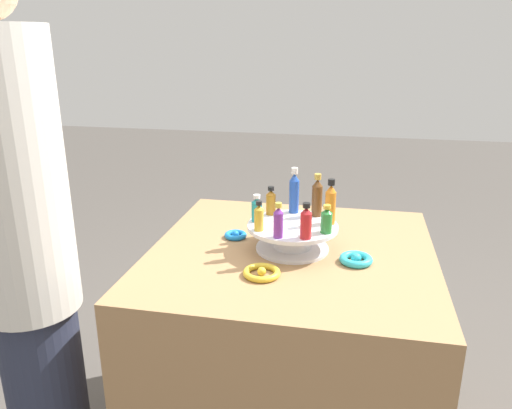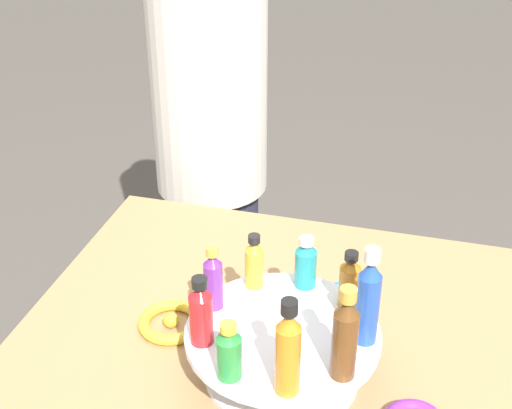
{
  "view_description": "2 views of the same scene",
  "coord_description": "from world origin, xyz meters",
  "views": [
    {
      "loc": [
        0.18,
        -1.44,
        1.39
      ],
      "look_at": [
        -0.11,
        -0.05,
        0.91
      ],
      "focal_mm": 35.0,
      "sensor_mm": 36.0,
      "label": 1
    },
    {
      "loc": [
        0.77,
        0.17,
        1.5
      ],
      "look_at": [
        -0.18,
        -0.09,
        0.93
      ],
      "focal_mm": 50.0,
      "sensor_mm": 36.0,
      "label": 2
    }
  ],
  "objects": [
    {
      "name": "bottle_teal",
      "position": [
        -0.12,
        0.01,
        0.88
      ],
      "size": [
        0.03,
        0.03,
        0.09
      ],
      "color": "teal",
      "rests_on": "display_stand"
    },
    {
      "name": "display_stand",
      "position": [
        0.0,
        0.0,
        0.8
      ],
      "size": [
        0.28,
        0.28,
        0.08
      ],
      "color": "silver",
      "rests_on": "party_table"
    },
    {
      "name": "bottle_blue",
      "position": [
        -0.01,
        0.11,
        0.91
      ],
      "size": [
        0.03,
        0.03,
        0.15
      ],
      "color": "#234CAD",
      "rests_on": "display_stand"
    },
    {
      "name": "person_figure",
      "position": [
        -0.69,
        -0.34,
        0.8
      ],
      "size": [
        0.27,
        0.27,
        1.58
      ],
      "rotation": [
        0.0,
        0.0,
        0.46
      ],
      "color": "#282D42",
      "rests_on": "ground_plane"
    },
    {
      "name": "bottle_red",
      "position": [
        0.05,
        -0.1,
        0.89
      ],
      "size": [
        0.03,
        0.03,
        0.11
      ],
      "color": "#B21E23",
      "rests_on": "display_stand"
    },
    {
      "name": "bottle_gold",
      "position": [
        -0.09,
        -0.07,
        0.88
      ],
      "size": [
        0.03,
        0.03,
        0.09
      ],
      "color": "gold",
      "rests_on": "display_stand"
    },
    {
      "name": "bottle_orange",
      "position": [
        0.11,
        0.03,
        0.9
      ],
      "size": [
        0.03,
        0.03,
        0.14
      ],
      "color": "orange",
      "rests_on": "display_stand"
    },
    {
      "name": "ribbon_bow_blue",
      "position": [
        -0.2,
        0.06,
        0.76
      ],
      "size": [
        0.07,
        0.07,
        0.02
      ],
      "color": "blue",
      "rests_on": "party_table"
    },
    {
      "name": "ribbon_bow_gold",
      "position": [
        -0.06,
        -0.2,
        0.76
      ],
      "size": [
        0.11,
        0.11,
        0.03
      ],
      "color": "gold",
      "rests_on": "party_table"
    },
    {
      "name": "bottle_brown",
      "position": [
        0.06,
        0.1,
        0.9
      ],
      "size": [
        0.03,
        0.03,
        0.14
      ],
      "color": "brown",
      "rests_on": "display_stand"
    },
    {
      "name": "bottle_green",
      "position": [
        0.11,
        -0.05,
        0.88
      ],
      "size": [
        0.03,
        0.03,
        0.09
      ],
      "color": "#288438",
      "rests_on": "display_stand"
    },
    {
      "name": "bottle_amber",
      "position": [
        -0.08,
        0.08,
        0.88
      ],
      "size": [
        0.03,
        0.03,
        0.09
      ],
      "color": "#AD6B19",
      "rests_on": "display_stand"
    },
    {
      "name": "bottle_purple",
      "position": [
        -0.03,
        -0.11,
        0.89
      ],
      "size": [
        0.03,
        0.03,
        0.11
      ],
      "color": "#702D93",
      "rests_on": "display_stand"
    }
  ]
}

